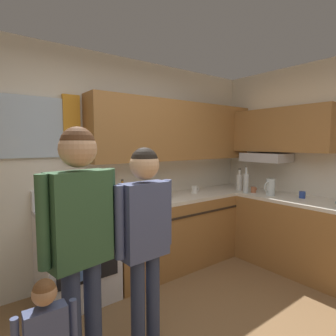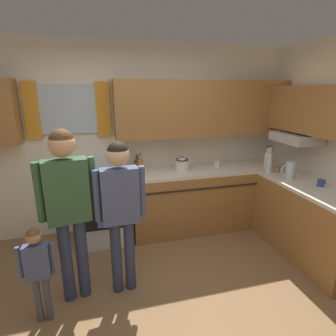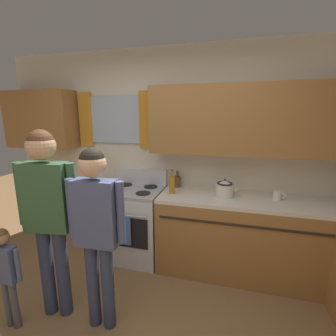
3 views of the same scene
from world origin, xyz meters
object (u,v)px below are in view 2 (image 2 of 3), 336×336
Objects in this scene: bottle_squat_brown at (137,164)px; adult_holding_child at (68,198)px; bottle_milk_white at (267,160)px; small_child at (38,265)px; mug_cobalt_blue at (321,183)px; bottle_oil_amber at (140,167)px; stove_oven at (104,207)px; stovetop_kettle at (182,164)px; bottle_tall_clear at (269,162)px; mug_ceramic_white at (217,164)px; water_pitcher at (290,170)px; adult_in_plaid at (120,201)px; cup_terracotta at (277,170)px.

bottle_squat_brown is 1.53m from adult_holding_child.
small_child is at bearing -159.34° from bottle_milk_white.
mug_cobalt_blue is 0.07× the size of adult_holding_child.
mug_cobalt_blue is at bearing -32.88° from bottle_squat_brown.
adult_holding_child is (-0.82, -1.01, 0.05)m from bottle_oil_amber.
stove_oven is 4.02× the size of stovetop_kettle.
mug_ceramic_white is at bearing 143.64° from bottle_tall_clear.
adult_in_plaid reaches higher than water_pitcher.
mug_cobalt_blue is 1.05× the size of cup_terracotta.
water_pitcher is (2.29, -0.70, 0.54)m from stove_oven.
mug_ceramic_white is 0.07× the size of adult_holding_child.
stove_oven is at bearing 174.43° from bottle_oil_amber.
stove_oven is 2.71m from mug_cobalt_blue.
adult_holding_child is at bearing 178.37° from adult_in_plaid.
bottle_milk_white reaches higher than mug_cobalt_blue.
stovetop_kettle reaches higher than bottle_squat_brown.
bottle_squat_brown is at bearing 147.12° from mug_cobalt_blue.
bottle_squat_brown is 1.79× the size of mug_cobalt_blue.
small_child is at bearing -163.46° from adult_in_plaid.
bottle_oil_amber reaches higher than water_pitcher.
bottle_milk_white is 0.19× the size of adult_holding_child.
stovetop_kettle is 0.16× the size of adult_holding_child.
adult_holding_child reaches higher than stove_oven.
adult_in_plaid is at bearing -82.68° from stove_oven.
adult_in_plaid is at bearing -170.28° from water_pitcher.
stove_oven is at bearing 72.93° from adult_holding_child.
adult_in_plaid reaches higher than bottle_squat_brown.
mug_cobalt_blue is 1.72m from stovetop_kettle.
bottle_oil_amber reaches higher than mug_ceramic_white.
bottle_oil_amber is 0.59m from stovetop_kettle.
mug_cobalt_blue is at bearing -52.71° from mug_ceramic_white.
stovetop_kettle is at bearing 161.36° from bottle_tall_clear.
mug_cobalt_blue is at bearing -22.89° from stove_oven.
bottle_tall_clear is at bearing 17.89° from small_child.
bottle_milk_white reaches higher than cup_terracotta.
adult_holding_child is 1.85× the size of small_child.
bottle_squat_brown is at bearing 89.99° from bottle_oil_amber.
stovetop_kettle is at bearing 4.18° from bottle_oil_amber.
stove_oven is at bearing 97.32° from adult_in_plaid.
cup_terracotta is at bearing -10.69° from stove_oven.
bottle_milk_white reaches higher than water_pitcher.
bottle_oil_amber is 1.86m from cup_terracotta.
bottle_tall_clear is at bearing 152.52° from cup_terracotta.
mug_ceramic_white is at bearing 127.29° from mug_cobalt_blue.
mug_cobalt_blue is 0.13× the size of small_child.
cup_terracotta is 0.82m from mug_ceramic_white.
bottle_tall_clear is 2.18m from adult_in_plaid.
bottle_milk_white is 0.51m from water_pitcher.
water_pitcher is at bearing 9.72° from adult_in_plaid.
adult_holding_child is (-1.41, -1.05, 0.06)m from stovetop_kettle.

